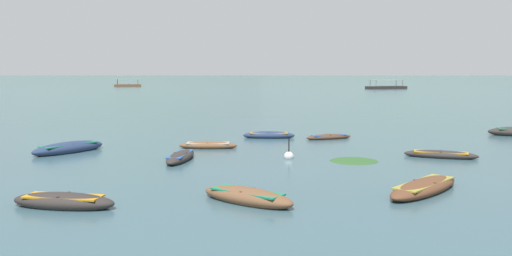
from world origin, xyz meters
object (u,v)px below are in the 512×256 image
at_px(rowboat_3, 210,145).
at_px(rowboat_8, 442,155).
at_px(rowboat_2, 182,157).
at_px(rowboat_6, 426,187).
at_px(rowboat_0, 249,197).
at_px(mooring_buoy, 290,156).
at_px(rowboat_7, 65,201).
at_px(rowboat_9, 70,148).
at_px(ferry_0, 388,87).
at_px(ferry_1, 129,85).
at_px(rowboat_4, 330,137).
at_px(rowboat_11, 270,135).

xyz_separation_m(rowboat_3, rowboat_8, (11.43, -3.05, -0.01)).
xyz_separation_m(rowboat_2, rowboat_6, (9.22, -6.25, 0.01)).
bearing_deg(rowboat_0, mooring_buoy, 77.22).
height_order(rowboat_3, rowboat_7, rowboat_7).
bearing_deg(rowboat_9, rowboat_3, 11.48).
xyz_separation_m(ferry_0, ferry_1, (-72.14, 21.32, 0.00)).
height_order(rowboat_2, rowboat_9, rowboat_9).
distance_m(rowboat_2, ferry_1, 131.84).
bearing_deg(rowboat_8, ferry_1, 110.55).
bearing_deg(rowboat_4, rowboat_3, -152.03).
distance_m(rowboat_4, rowboat_11, 3.70).
height_order(rowboat_4, ferry_0, ferry_0).
relative_size(rowboat_4, rowboat_9, 0.78).
bearing_deg(rowboat_4, rowboat_9, -159.81).
xyz_separation_m(rowboat_3, ferry_0, (36.17, 102.03, 0.30)).
distance_m(rowboat_4, rowboat_8, 8.08).
distance_m(rowboat_2, mooring_buoy, 5.08).
xyz_separation_m(rowboat_4, rowboat_6, (1.25, -13.75, 0.04)).
distance_m(rowboat_7, rowboat_8, 17.12).
relative_size(rowboat_6, rowboat_8, 1.13).
relative_size(rowboat_11, ferry_1, 0.40).
xyz_separation_m(rowboat_7, rowboat_8, (14.64, 8.87, -0.04)).
xyz_separation_m(rowboat_2, rowboat_8, (12.35, 0.70, -0.01)).
xyz_separation_m(rowboat_4, mooring_buoy, (-2.92, -7.04, -0.02)).
height_order(rowboat_8, ferry_1, ferry_1).
bearing_deg(rowboat_7, rowboat_9, 109.78).
distance_m(rowboat_0, rowboat_2, 8.26).
relative_size(rowboat_2, rowboat_7, 1.06).
bearing_deg(rowboat_9, ferry_0, 67.35).
relative_size(rowboat_2, rowboat_4, 1.15).
relative_size(rowboat_2, rowboat_11, 1.10).
relative_size(rowboat_6, rowboat_9, 0.99).
bearing_deg(ferry_1, rowboat_7, -76.39).
bearing_deg(rowboat_6, rowboat_8, 65.77).
height_order(rowboat_3, ferry_0, ferry_0).
bearing_deg(rowboat_7, rowboat_6, 9.48).
bearing_deg(ferry_1, rowboat_6, -71.64).
height_order(rowboat_4, rowboat_8, rowboat_8).
distance_m(rowboat_2, rowboat_3, 3.86).
relative_size(rowboat_4, ferry_0, 0.28).
height_order(rowboat_4, rowboat_6, rowboat_6).
distance_m(rowboat_9, mooring_buoy, 11.29).
bearing_deg(rowboat_8, rowboat_2, -176.76).
relative_size(rowboat_2, mooring_buoy, 3.27).
distance_m(rowboat_11, ferry_1, 125.43).
xyz_separation_m(rowboat_2, rowboat_7, (-2.29, -8.17, 0.02)).
relative_size(rowboat_3, rowboat_9, 0.80).
relative_size(rowboat_2, rowboat_3, 1.13).
xyz_separation_m(rowboat_3, rowboat_4, (7.05, 3.75, -0.02)).
height_order(rowboat_2, rowboat_4, rowboat_2).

